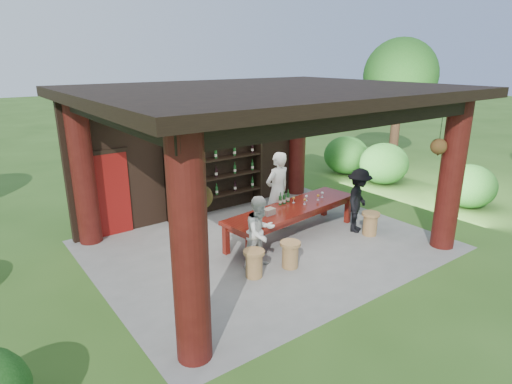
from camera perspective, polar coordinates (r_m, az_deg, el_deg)
ground at (r=9.80m, az=1.40°, el=-7.00°), size 90.00×90.00×0.00m
pavilion at (r=9.45m, az=-0.16°, el=5.70°), size 7.50×6.00×3.60m
wine_shelf at (r=11.41m, az=-5.35°, el=3.05°), size 2.79×0.42×2.45m
tasting_table at (r=10.00m, az=4.89°, el=-2.59°), size 3.76×1.41×0.75m
stool_near_left at (r=8.72m, az=4.58°, el=-8.22°), size 0.42×0.42×0.55m
stool_near_right at (r=10.56m, az=14.98°, el=-4.02°), size 0.42×0.42×0.56m
stool_far_left at (r=8.33m, az=-0.26°, el=-9.43°), size 0.42×0.42×0.55m
host at (r=10.35m, az=2.87°, el=0.10°), size 0.75×0.53×1.94m
guest_woman at (r=8.51m, az=0.56°, el=-5.41°), size 0.78×0.64×1.50m
guest_man at (r=10.54m, az=13.51°, el=-1.11°), size 1.17×0.98×1.57m
table_bottles at (r=10.12m, az=3.78°, el=-0.71°), size 0.36×0.13×0.31m
table_glasses at (r=10.38m, az=7.10°, el=-0.81°), size 0.90×0.31×0.15m
napkin_basket at (r=9.42m, az=1.73°, el=-2.64°), size 0.28×0.21×0.14m
shrubs at (r=11.40m, az=6.12°, el=-0.53°), size 14.29×6.88×1.36m
trees at (r=12.50m, az=10.14°, el=14.08°), size 22.03×12.15×4.80m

